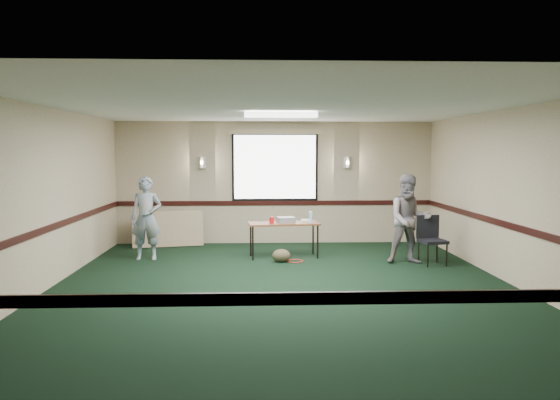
{
  "coord_description": "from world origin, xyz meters",
  "views": [
    {
      "loc": [
        -0.39,
        -8.09,
        2.02
      ],
      "look_at": [
        0.0,
        1.3,
        1.2
      ],
      "focal_mm": 35.0,
      "sensor_mm": 36.0,
      "label": 1
    }
  ],
  "objects_px": {
    "projector": "(286,220)",
    "conference_chair": "(431,236)",
    "folding_table": "(284,225)",
    "person_right": "(409,219)",
    "person_left": "(146,218)"
  },
  "relations": [
    {
      "from": "folding_table",
      "to": "conference_chair",
      "type": "xyz_separation_m",
      "value": [
        2.63,
        -0.74,
        -0.11
      ]
    },
    {
      "from": "projector",
      "to": "folding_table",
      "type": "bearing_deg",
      "value": 168.83
    },
    {
      "from": "person_left",
      "to": "person_right",
      "type": "height_order",
      "value": "person_right"
    },
    {
      "from": "conference_chair",
      "to": "person_right",
      "type": "xyz_separation_m",
      "value": [
        -0.38,
        0.07,
        0.3
      ]
    },
    {
      "from": "conference_chair",
      "to": "person_right",
      "type": "distance_m",
      "value": 0.49
    },
    {
      "from": "folding_table",
      "to": "person_right",
      "type": "xyz_separation_m",
      "value": [
        2.25,
        -0.67,
        0.19
      ]
    },
    {
      "from": "person_left",
      "to": "conference_chair",
      "type": "bearing_deg",
      "value": -7.57
    },
    {
      "from": "projector",
      "to": "person_right",
      "type": "height_order",
      "value": "person_right"
    },
    {
      "from": "projector",
      "to": "conference_chair",
      "type": "distance_m",
      "value": 2.7
    },
    {
      "from": "folding_table",
      "to": "person_left",
      "type": "relative_size",
      "value": 0.89
    },
    {
      "from": "conference_chair",
      "to": "person_left",
      "type": "bearing_deg",
      "value": 163.94
    },
    {
      "from": "projector",
      "to": "person_right",
      "type": "distance_m",
      "value": 2.31
    },
    {
      "from": "person_left",
      "to": "person_right",
      "type": "relative_size",
      "value": 0.97
    },
    {
      "from": "folding_table",
      "to": "projector",
      "type": "relative_size",
      "value": 4.35
    },
    {
      "from": "person_left",
      "to": "projector",
      "type": "bearing_deg",
      "value": 1.52
    }
  ]
}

